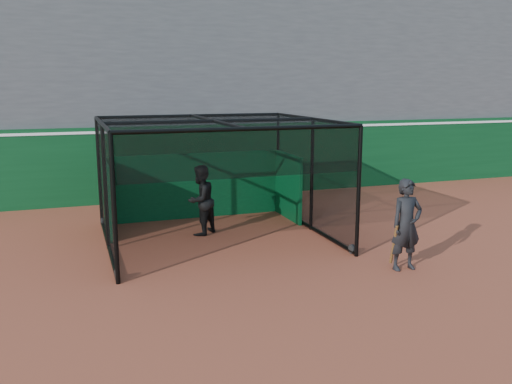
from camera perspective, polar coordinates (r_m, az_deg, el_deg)
name	(u,v)px	position (r m, az deg, el deg)	size (l,w,h in m)	color
ground	(288,278)	(11.09, 3.35, -9.04)	(120.00, 120.00, 0.00)	brown
outfield_wall	(193,160)	(18.71, -6.60, 3.33)	(50.00, 0.50, 2.50)	#0B3D1B
grandstand	(171,68)	(22.25, -8.98, 12.75)	(50.00, 7.85, 8.95)	#4C4C4F
batting_cage	(215,181)	(13.53, -4.34, 1.16)	(5.38, 5.01, 2.96)	black
batter	(201,200)	(14.04, -5.86, -0.86)	(0.89, 0.69, 1.82)	black
on_deck_player	(406,225)	(11.74, 15.55, -3.36)	(0.71, 0.47, 1.94)	black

